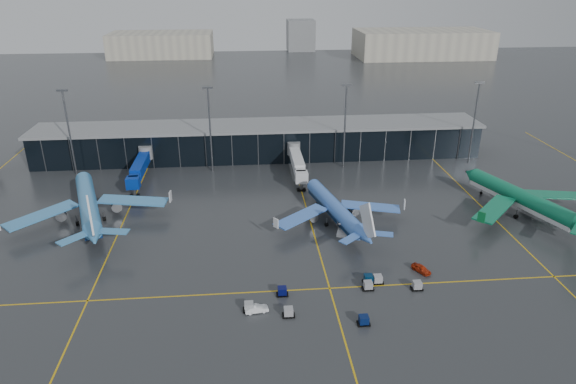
{
  "coord_description": "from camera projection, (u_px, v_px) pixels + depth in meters",
  "views": [
    {
      "loc": [
        -5.35,
        -96.42,
        55.82
      ],
      "look_at": [
        5.0,
        18.0,
        6.0
      ],
      "focal_mm": 32.0,
      "sensor_mm": 36.0,
      "label": 1
    }
  ],
  "objects": [
    {
      "name": "mobile_airstair",
      "position": [
        342.0,
        231.0,
        117.53
      ],
      "size": [
        3.08,
        3.72,
        3.45
      ],
      "rotation": [
        0.0,
        0.0,
        -0.31
      ],
      "color": "white",
      "rests_on": "ground"
    },
    {
      "name": "service_van_red",
      "position": [
        421.0,
        269.0,
        102.91
      ],
      "size": [
        3.65,
        4.61,
        1.47
      ],
      "primitive_type": "imported",
      "rotation": [
        0.0,
        0.0,
        0.52
      ],
      "color": "#A6260C",
      "rests_on": "ground"
    },
    {
      "name": "terminal_pier",
      "position": [
        260.0,
        140.0,
        165.25
      ],
      "size": [
        142.0,
        17.0,
        10.7
      ],
      "color": "black",
      "rests_on": "ground"
    },
    {
      "name": "jet_bridges",
      "position": [
        140.0,
        167.0,
        145.33
      ],
      "size": [
        94.0,
        27.5,
        7.2
      ],
      "color": "#595B60",
      "rests_on": "ground"
    },
    {
      "name": "airliner_arkefly",
      "position": [
        86.0,
        193.0,
        122.31
      ],
      "size": [
        51.22,
        54.7,
        13.74
      ],
      "primitive_type": null,
      "rotation": [
        0.0,
        0.0,
        0.32
      ],
      "color": "#3B85C2",
      "rests_on": "ground"
    },
    {
      "name": "flood_masts",
      "position": [
        278.0,
        125.0,
        151.36
      ],
      "size": [
        203.0,
        0.5,
        25.5
      ],
      "color": "#595B60",
      "rests_on": "ground"
    },
    {
      "name": "service_van_white",
      "position": [
        257.0,
        309.0,
        90.85
      ],
      "size": [
        4.36,
        2.05,
        1.38
      ],
      "primitive_type": "imported",
      "rotation": [
        0.0,
        0.0,
        1.72
      ],
      "color": "white",
      "rests_on": "ground"
    },
    {
      "name": "taxi_lines",
      "position": [
        312.0,
        227.0,
        121.27
      ],
      "size": [
        220.0,
        120.0,
        0.02
      ],
      "color": "gold",
      "rests_on": "ground"
    },
    {
      "name": "airliner_klm_near",
      "position": [
        335.0,
        199.0,
        121.68
      ],
      "size": [
        41.28,
        44.8,
        11.77
      ],
      "primitive_type": null,
      "rotation": [
        0.0,
        0.0,
        0.22
      ],
      "color": "#4074D3",
      "rests_on": "ground"
    },
    {
      "name": "ground",
      "position": [
        272.0,
        251.0,
        110.76
      ],
      "size": [
        600.0,
        600.0,
        0.0
      ],
      "primitive_type": "plane",
      "color": "#282B2D",
      "rests_on": "ground"
    },
    {
      "name": "distant_hangars",
      "position": [
        320.0,
        43.0,
        358.16
      ],
      "size": [
        260.0,
        71.0,
        22.0
      ],
      "color": "#B2AD99",
      "rests_on": "ground"
    },
    {
      "name": "airliner_aer_lingus",
      "position": [
        523.0,
        188.0,
        125.72
      ],
      "size": [
        50.06,
        53.29,
        13.28
      ],
      "primitive_type": null,
      "rotation": [
        0.0,
        0.0,
        0.34
      ],
      "color": "#0D6F4B",
      "rests_on": "ground"
    },
    {
      "name": "baggage_carts",
      "position": [
        341.0,
        295.0,
        94.63
      ],
      "size": [
        34.12,
        14.01,
        1.7
      ],
      "color": "black",
      "rests_on": "ground"
    }
  ]
}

